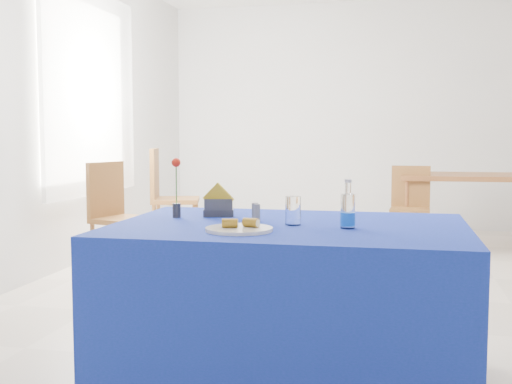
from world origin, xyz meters
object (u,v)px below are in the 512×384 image
chair_bg_left (410,202)px  chair_win_a (116,210)px  plate (239,229)px  oak_table (464,181)px  water_bottle (348,212)px  blue_table (289,305)px  chair_win_b (166,192)px

chair_bg_left → chair_win_a: chair_win_a is taller
plate → chair_bg_left: bearing=78.3°
oak_table → chair_win_a: (-2.98, -2.08, -0.13)m
water_bottle → chair_bg_left: (0.36, 3.74, -0.34)m
water_bottle → chair_win_a: bearing=134.2°
blue_table → water_bottle: bearing=-15.5°
chair_bg_left → chair_win_b: (-2.40, -0.46, 0.10)m
blue_table → chair_win_a: chair_win_a is taller
plate → water_bottle: water_bottle is taller
plate → chair_win_a: size_ratio=0.31×
plate → chair_win_b: chair_win_b is taller
plate → chair_win_a: bearing=125.0°
water_bottle → chair_win_b: size_ratio=0.21×
chair_win_a → oak_table: bearing=-38.7°
blue_table → chair_win_b: chair_win_b is taller
blue_table → oak_table: 4.31m
plate → chair_win_b: bearing=114.7°
oak_table → chair_win_b: (-2.96, -0.93, -0.08)m
blue_table → chair_win_a: bearing=131.2°
blue_table → chair_win_a: (-1.79, 2.04, 0.16)m
plate → oak_table: bearing=72.7°
blue_table → chair_bg_left: 3.72m
plate → chair_win_b: (-1.59, 3.45, -0.17)m
oak_table → chair_win_b: chair_win_b is taller
blue_table → chair_bg_left: chair_bg_left is taller
chair_win_b → plate: bearing=-170.0°
blue_table → chair_win_a: 2.72m
chair_bg_left → chair_win_a: bearing=-143.5°
water_bottle → blue_table: bearing=164.5°
water_bottle → chair_bg_left: size_ratio=0.25×
water_bottle → chair_win_a: (-2.06, 2.12, -0.29)m
blue_table → water_bottle: (0.27, -0.08, 0.45)m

